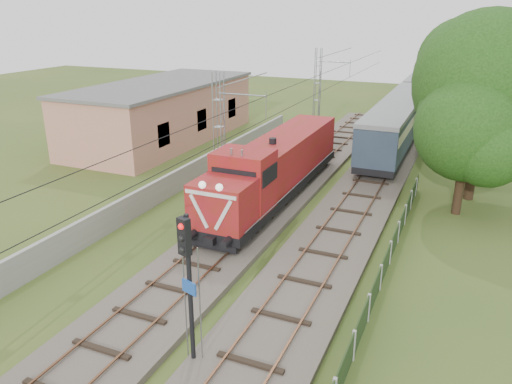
% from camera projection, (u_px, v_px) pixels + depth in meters
% --- Properties ---
extents(ground, '(140.00, 140.00, 0.00)m').
position_uv_depth(ground, '(150.00, 314.00, 19.76)').
color(ground, '#354F1D').
rests_on(ground, ground).
extents(track_main, '(4.20, 70.00, 0.45)m').
position_uv_depth(track_main, '(228.00, 240.00, 25.72)').
color(track_main, '#6B6054').
rests_on(track_main, ground).
extents(track_side, '(4.20, 80.00, 0.45)m').
position_uv_depth(track_side, '(374.00, 178.00, 35.04)').
color(track_side, '#6B6054').
rests_on(track_side, ground).
extents(catenary, '(3.31, 70.00, 8.00)m').
position_uv_depth(catenary, '(220.00, 139.00, 29.78)').
color(catenary, gray).
rests_on(catenary, ground).
extents(boundary_wall, '(0.25, 40.00, 1.50)m').
position_uv_depth(boundary_wall, '(173.00, 183.00, 32.25)').
color(boundary_wall, '#9E9E99').
rests_on(boundary_wall, ground).
extents(station_building, '(8.40, 20.40, 5.22)m').
position_uv_depth(station_building, '(163.00, 111.00, 45.10)').
color(station_building, tan).
rests_on(station_building, ground).
extents(fence, '(0.12, 32.00, 1.20)m').
position_uv_depth(fence, '(368.00, 308.00, 19.14)').
color(fence, black).
rests_on(fence, ground).
extents(locomotive, '(2.97, 16.97, 4.31)m').
position_uv_depth(locomotive, '(275.00, 167.00, 30.66)').
color(locomotive, black).
rests_on(locomotive, ground).
extents(coach_rake, '(3.02, 67.40, 3.49)m').
position_uv_depth(coach_rake, '(426.00, 84.00, 62.29)').
color(coach_rake, black).
rests_on(coach_rake, ground).
extents(signal_post, '(0.60, 0.48, 5.55)m').
position_uv_depth(signal_post, '(187.00, 267.00, 15.57)').
color(signal_post, black).
rests_on(signal_post, ground).
extents(tree_a, '(6.19, 5.89, 8.02)m').
position_uv_depth(tree_a, '(469.00, 131.00, 27.72)').
color(tree_a, '#392717').
rests_on(tree_a, ground).
extents(tree_b, '(8.90, 8.48, 11.54)m').
position_uv_depth(tree_b, '(488.00, 85.00, 29.22)').
color(tree_b, '#392717').
rests_on(tree_b, ground).
extents(tree_c, '(6.91, 6.58, 8.96)m').
position_uv_depth(tree_c, '(477.00, 87.00, 39.15)').
color(tree_c, '#392717').
rests_on(tree_c, ground).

